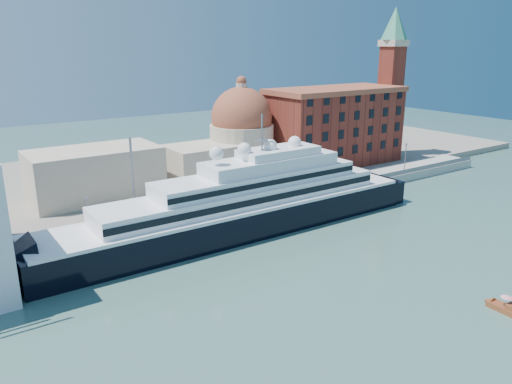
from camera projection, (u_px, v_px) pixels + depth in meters
ground at (318, 270)px, 86.84m from camera, size 400.00×400.00×0.00m
quay at (219, 211)px, 113.29m from camera, size 180.00×10.00×2.50m
land at (147, 175)px, 145.69m from camera, size 260.00×72.00×2.00m
quay_fence at (229, 209)px, 109.21m from camera, size 180.00×0.10×1.20m
superyacht at (225, 213)px, 100.91m from camera, size 94.97×13.17×28.38m
service_barge at (20, 285)px, 79.94m from camera, size 11.21×5.26×2.42m
water_taxi at (510, 309)px, 72.67m from camera, size 2.20×6.06×2.85m
warehouse at (335, 126)px, 152.22m from camera, size 43.00×19.00×23.25m
campanile at (391, 73)px, 161.02m from camera, size 8.40×8.40×47.00m
church at (193, 149)px, 132.71m from camera, size 66.00×18.00×25.50m
lamp_posts at (169, 185)px, 102.57m from camera, size 120.80×2.40×18.00m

